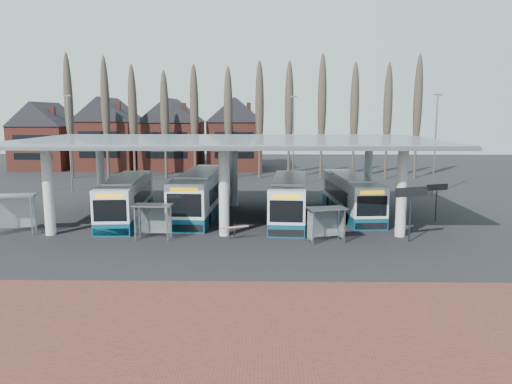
{
  "coord_description": "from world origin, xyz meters",
  "views": [
    {
      "loc": [
        2.74,
        -30.79,
        8.34
      ],
      "look_at": [
        2.1,
        7.0,
        2.3
      ],
      "focal_mm": 35.0,
      "sensor_mm": 36.0,
      "label": 1
    }
  ],
  "objects_px": {
    "shelter_1": "(153,214)",
    "bus_2": "(289,200)",
    "bus_0": "(127,199)",
    "bus_3": "(351,196)",
    "shelter_2": "(326,217)",
    "shelter_0": "(14,205)",
    "bus_1": "(201,194)"
  },
  "relations": [
    {
      "from": "bus_3",
      "to": "shelter_1",
      "type": "bearing_deg",
      "value": -154.69
    },
    {
      "from": "bus_1",
      "to": "shelter_2",
      "type": "bearing_deg",
      "value": -40.44
    },
    {
      "from": "bus_3",
      "to": "bus_0",
      "type": "bearing_deg",
      "value": -178.0
    },
    {
      "from": "bus_2",
      "to": "shelter_1",
      "type": "height_order",
      "value": "bus_2"
    },
    {
      "from": "bus_0",
      "to": "shelter_1",
      "type": "bearing_deg",
      "value": -65.7
    },
    {
      "from": "shelter_0",
      "to": "bus_1",
      "type": "bearing_deg",
      "value": 15.92
    },
    {
      "from": "bus_2",
      "to": "shelter_0",
      "type": "xyz_separation_m",
      "value": [
        -19.27,
        -5.01,
        0.44
      ]
    },
    {
      "from": "shelter_0",
      "to": "shelter_1",
      "type": "relative_size",
      "value": 1.25
    },
    {
      "from": "bus_1",
      "to": "bus_2",
      "type": "xyz_separation_m",
      "value": [
        7.12,
        -1.73,
        -0.14
      ]
    },
    {
      "from": "shelter_1",
      "to": "shelter_2",
      "type": "xyz_separation_m",
      "value": [
        11.34,
        -0.73,
        -0.03
      ]
    },
    {
      "from": "bus_1",
      "to": "shelter_1",
      "type": "bearing_deg",
      "value": -102.37
    },
    {
      "from": "bus_1",
      "to": "shelter_0",
      "type": "xyz_separation_m",
      "value": [
        -12.15,
        -6.75,
        0.29
      ]
    },
    {
      "from": "bus_0",
      "to": "bus_3",
      "type": "bearing_deg",
      "value": 1.42
    },
    {
      "from": "shelter_0",
      "to": "shelter_2",
      "type": "bearing_deg",
      "value": -18.3
    },
    {
      "from": "bus_0",
      "to": "shelter_2",
      "type": "relative_size",
      "value": 4.46
    },
    {
      "from": "bus_1",
      "to": "shelter_0",
      "type": "height_order",
      "value": "bus_1"
    },
    {
      "from": "shelter_1",
      "to": "shelter_2",
      "type": "relative_size",
      "value": 0.96
    },
    {
      "from": "bus_3",
      "to": "shelter_0",
      "type": "distance_m",
      "value": 25.51
    },
    {
      "from": "bus_0",
      "to": "shelter_2",
      "type": "bearing_deg",
      "value": -30.22
    },
    {
      "from": "bus_3",
      "to": "shelter_0",
      "type": "xyz_separation_m",
      "value": [
        -24.5,
        -7.1,
        0.47
      ]
    },
    {
      "from": "bus_1",
      "to": "bus_3",
      "type": "bearing_deg",
      "value": 4.65
    },
    {
      "from": "shelter_2",
      "to": "bus_3",
      "type": "bearing_deg",
      "value": 56.22
    },
    {
      "from": "shelter_1",
      "to": "shelter_2",
      "type": "bearing_deg",
      "value": -0.46
    },
    {
      "from": "bus_0",
      "to": "bus_2",
      "type": "distance_m",
      "value": 12.82
    },
    {
      "from": "bus_2",
      "to": "bus_3",
      "type": "relative_size",
      "value": 1.02
    },
    {
      "from": "bus_2",
      "to": "shelter_0",
      "type": "relative_size",
      "value": 3.76
    },
    {
      "from": "bus_1",
      "to": "bus_2",
      "type": "height_order",
      "value": "bus_1"
    },
    {
      "from": "shelter_1",
      "to": "bus_2",
      "type": "bearing_deg",
      "value": 36.97
    },
    {
      "from": "bus_0",
      "to": "bus_2",
      "type": "height_order",
      "value": "bus_2"
    },
    {
      "from": "shelter_0",
      "to": "shelter_1",
      "type": "height_order",
      "value": "shelter_0"
    },
    {
      "from": "bus_0",
      "to": "shelter_2",
      "type": "height_order",
      "value": "bus_0"
    },
    {
      "from": "bus_0",
      "to": "bus_1",
      "type": "xyz_separation_m",
      "value": [
        5.7,
        1.67,
        0.15
      ]
    }
  ]
}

